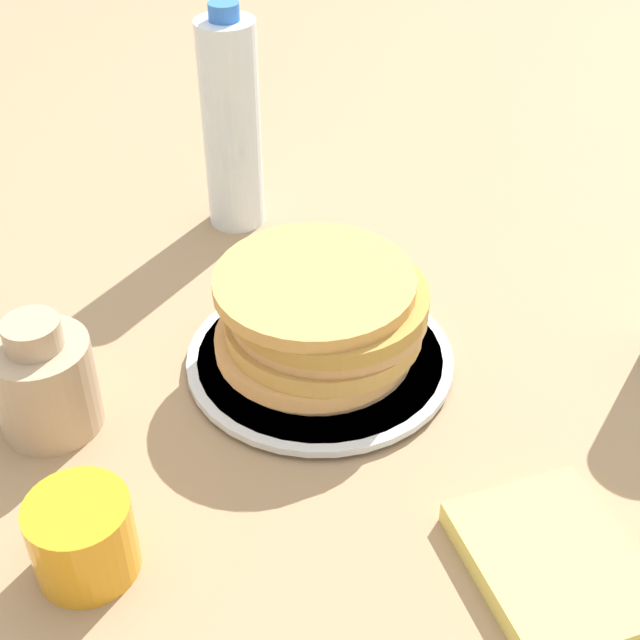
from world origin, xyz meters
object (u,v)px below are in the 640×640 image
(pancake_stack, at_px, (321,317))
(juice_glass, at_px, (83,537))
(cream_jug, at_px, (44,381))
(water_bottle_near, at_px, (231,125))
(plate, at_px, (320,359))

(pancake_stack, bearing_deg, juice_glass, 91.56)
(cream_jug, bearing_deg, water_bottle_near, -73.36)
(pancake_stack, height_order, water_bottle_near, water_bottle_near)
(pancake_stack, distance_m, cream_jug, 0.25)
(juice_glass, height_order, cream_jug, cream_jug)
(water_bottle_near, bearing_deg, pancake_stack, 149.11)
(plate, bearing_deg, pancake_stack, -162.86)
(plate, xyz_separation_m, water_bottle_near, (0.24, -0.14, 0.11))
(pancake_stack, height_order, juice_glass, pancake_stack)
(plate, distance_m, cream_jug, 0.25)
(pancake_stack, relative_size, water_bottle_near, 0.77)
(cream_jug, bearing_deg, plate, -123.16)
(pancake_stack, bearing_deg, cream_jug, 56.73)
(pancake_stack, distance_m, juice_glass, 0.29)
(pancake_stack, xyz_separation_m, water_bottle_near, (0.24, -0.14, 0.06))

